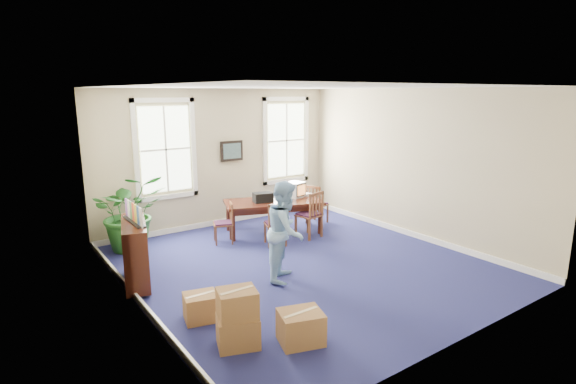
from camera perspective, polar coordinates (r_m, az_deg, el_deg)
floor at (r=8.42m, az=1.83°, el=-9.16°), size 6.50×6.50×0.00m
ceiling at (r=7.82m, az=1.99°, el=13.19°), size 6.50×6.50×0.00m
wall_back at (r=10.70m, az=-8.69°, el=4.29°), size 6.50×0.00×6.50m
wall_front at (r=5.79m, az=21.75°, el=-3.52°), size 6.50×0.00×6.50m
wall_left at (r=6.64m, az=-19.23°, el=-1.33°), size 0.00×6.50×6.50m
wall_right at (r=10.04m, az=15.72°, el=3.42°), size 0.00×6.50×6.50m
baseboard_back at (r=11.00m, az=-8.35°, el=-3.69°), size 6.00×0.04×0.12m
baseboard_left at (r=7.16m, az=-18.08°, el=-13.36°), size 0.04×6.50×0.12m
baseboard_right at (r=10.36m, az=15.11°, el=-5.03°), size 0.04×6.50×0.12m
window_left at (r=10.13m, az=-15.29°, el=5.24°), size 1.40×0.12×2.20m
window_right at (r=11.61m, az=-0.24°, el=6.57°), size 1.40×0.12×2.20m
wall_picture at (r=10.77m, az=-7.16°, el=5.19°), size 0.58×0.06×0.48m
conference_table at (r=10.16m, az=-1.86°, el=-3.12°), size 2.35×1.65×0.73m
crt_tv at (r=10.42m, az=0.89°, el=0.33°), size 0.48×0.51×0.35m
game_console at (r=10.59m, az=2.32°, el=-0.28°), size 0.22×0.25×0.06m
equipment_bag at (r=9.96m, az=-3.20°, el=-0.67°), size 0.47×0.36×0.21m
chair_near_left at (r=9.32m, az=-1.63°, el=-4.00°), size 0.52×0.52×0.92m
chair_near_right at (r=9.80m, az=2.66°, el=-2.82°), size 0.54×0.54×1.03m
chair_end_left at (r=9.53m, az=-8.26°, el=-3.92°), size 0.50×0.50×0.86m
chair_end_right at (r=10.86m, az=3.74°, el=-1.52°), size 0.54×0.54×0.95m
man at (r=7.54m, az=-0.28°, el=-4.94°), size 1.04×1.04×1.69m
credenza at (r=7.85m, az=-18.78°, el=-7.52°), size 0.70×1.34×1.01m
brochure_rack at (r=7.66m, az=-19.01°, el=-2.72°), size 0.20×0.78×0.34m
potted_plant at (r=9.50m, az=-19.41°, el=-2.41°), size 1.52×1.37×1.55m
cardboard_boxes at (r=5.97m, az=-5.19°, el=-14.61°), size 1.68×1.68×0.79m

